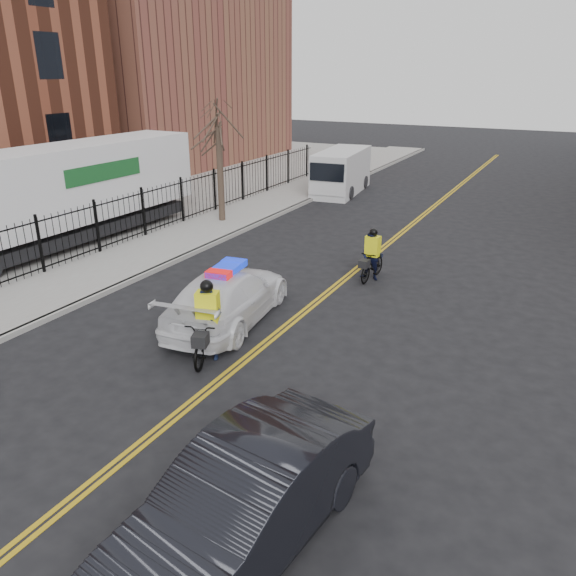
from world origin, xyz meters
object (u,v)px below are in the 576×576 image
(police_cruiser, at_px, (228,296))
(cyclist_far, at_px, (372,260))
(cyclist_near, at_px, (209,332))
(dark_sedan, at_px, (244,501))
(semi_trailer, at_px, (64,190))
(cargo_van, at_px, (341,173))

(police_cruiser, xyz_separation_m, cyclist_far, (2.33, 4.93, -0.05))
(police_cruiser, relative_size, cyclist_near, 2.45)
(dark_sedan, bearing_deg, semi_trailer, 151.76)
(semi_trailer, height_order, cyclist_far, semi_trailer)
(semi_trailer, bearing_deg, cargo_van, 69.82)
(semi_trailer, distance_m, cyclist_far, 12.00)
(police_cruiser, bearing_deg, cyclist_far, -123.77)
(police_cruiser, height_order, semi_trailer, semi_trailer)
(cargo_van, bearing_deg, semi_trailer, -118.31)
(dark_sedan, distance_m, cargo_van, 25.05)
(police_cruiser, xyz_separation_m, dark_sedan, (4.51, -6.41, 0.07))
(dark_sedan, height_order, semi_trailer, semi_trailer)
(police_cruiser, distance_m, cyclist_near, 2.11)
(semi_trailer, bearing_deg, police_cruiser, -17.07)
(semi_trailer, bearing_deg, cyclist_near, -25.24)
(cargo_van, xyz_separation_m, semi_trailer, (-5.52, -14.05, 1.03))
(dark_sedan, relative_size, semi_trailer, 0.40)
(cargo_van, distance_m, semi_trailer, 15.13)
(police_cruiser, distance_m, cyclist_far, 5.45)
(cargo_van, bearing_deg, police_cruiser, -84.00)
(semi_trailer, distance_m, cyclist_near, 11.50)
(police_cruiser, relative_size, dark_sedan, 1.08)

